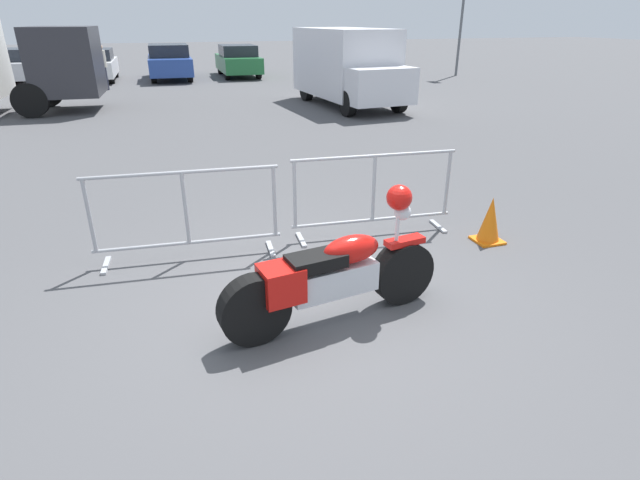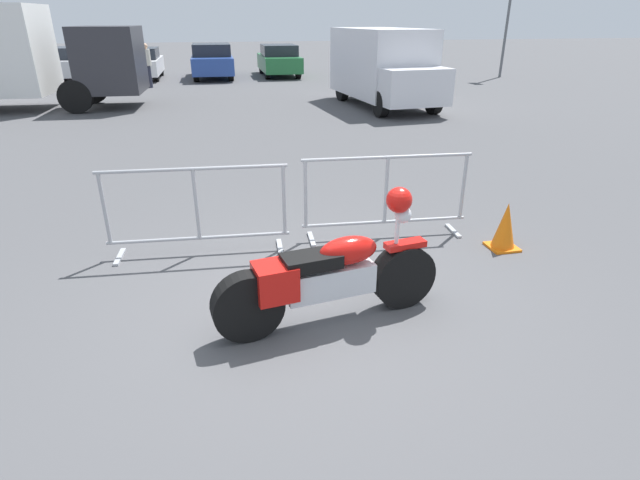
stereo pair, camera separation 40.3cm
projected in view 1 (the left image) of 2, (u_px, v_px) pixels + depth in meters
ground_plane at (317, 309)px, 4.88m from camera, size 120.00×120.00×0.00m
motorcycle at (334, 275)px, 4.53m from camera, size 2.17×0.51×1.23m
crowd_barrier_near at (186, 215)px, 5.69m from camera, size 2.14×0.59×1.07m
crowd_barrier_far at (374, 194)px, 6.35m from camera, size 2.14×0.59×1.07m
delivery_van at (347, 65)px, 15.76m from camera, size 2.32×5.13×2.31m
parked_car_silver at (17, 65)px, 21.63m from camera, size 1.76×4.16×1.40m
parked_car_white at (96, 65)px, 22.18m from camera, size 1.71×4.04×1.36m
parked_car_blue at (170, 62)px, 22.78m from camera, size 1.91×4.52×1.52m
parked_car_green at (238, 61)px, 23.91m from camera, size 1.80×4.26×1.43m
pedestrian at (102, 65)px, 19.29m from camera, size 0.39×0.39×1.69m
planter_island at (343, 73)px, 21.95m from camera, size 3.28×3.28×1.14m
traffic_cone at (490, 220)px, 6.24m from camera, size 0.34×0.34×0.59m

